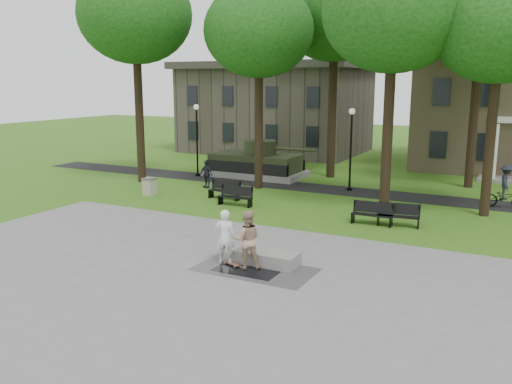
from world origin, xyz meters
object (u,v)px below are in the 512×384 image
park_bench_0 (225,189)px  trash_bin (150,186)px  friend_watching (247,239)px  cyclist (505,190)px  concrete_block (267,258)px  skateboarder (225,237)px

park_bench_0 → trash_bin: (-4.24, -1.06, -0.04)m
friend_watching → cyclist: cyclist is taller
park_bench_0 → trash_bin: 4.37m
concrete_block → friend_watching: 1.10m
friend_watching → park_bench_0: size_ratio=1.10×
concrete_block → trash_bin: (-10.94, 7.39, 0.24)m
skateboarder → trash_bin: (-9.65, 8.02, -0.50)m
concrete_block → cyclist: (6.76, 13.14, 0.65)m
concrete_block → park_bench_0: (-6.70, 8.45, 0.28)m
concrete_block → skateboarder: size_ratio=1.14×
cyclist → friend_watching: bearing=145.9°
cyclist → park_bench_0: bearing=102.6°
skateboarder → park_bench_0: size_ratio=1.06×
concrete_block → skateboarder: 1.62m
skateboarder → cyclist: cyclist is taller
concrete_block → skateboarder: bearing=-154.0°
park_bench_0 → trash_bin: park_bench_0 is taller
friend_watching → trash_bin: size_ratio=2.08×
park_bench_0 → cyclist: bearing=21.0°
skateboarder → cyclist: 15.96m
cyclist → trash_bin: 18.62m
trash_bin → cyclist: bearing=18.0°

